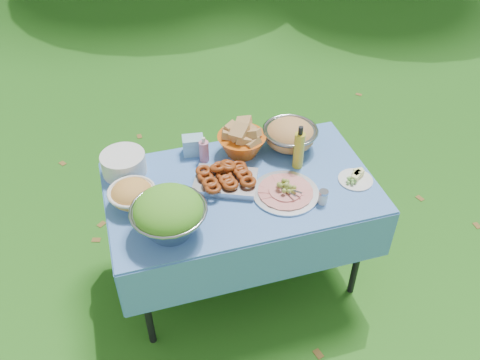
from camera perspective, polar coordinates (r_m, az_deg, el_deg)
name	(u,v)px	position (r m, az deg, el deg)	size (l,w,h in m)	color
ground	(241,274)	(3.33, 0.10, -10.46)	(80.00, 80.00, 0.00)	#0E370A
picnic_table	(241,233)	(3.05, 0.10, -5.98)	(1.46, 0.86, 0.76)	#83D2FB
salad_bowl	(169,214)	(2.47, -8.00, -3.79)	(0.37, 0.37, 0.24)	gray
pasta_bowl_white	(132,194)	(2.69, -12.03, -1.56)	(0.24, 0.24, 0.14)	silver
plate_stack	(124,164)	(2.90, -12.93, 1.82)	(0.25, 0.25, 0.12)	silver
wipes_box	(193,145)	(2.99, -5.27, 3.90)	(0.12, 0.09, 0.11)	#85BED8
sanitizer_bottle	(204,149)	(2.91, -4.07, 3.47)	(0.06, 0.06, 0.16)	#CD7894
bread_bowl	(242,140)	(2.95, 0.20, 4.52)	(0.28, 0.28, 0.19)	#D05710
pasta_bowl_steel	(290,135)	(3.02, 5.63, 5.08)	(0.32, 0.32, 0.17)	gray
fried_tray	(225,179)	(2.76, -1.65, 0.11)	(0.34, 0.24, 0.08)	#ACACB0
charcuterie_platter	(286,188)	(2.72, 5.16, -0.89)	(0.36, 0.36, 0.08)	silver
oil_bottle	(299,147)	(2.85, 6.66, 3.69)	(0.06, 0.06, 0.27)	gold
cheese_plate	(356,177)	(2.87, 12.90, 0.36)	(0.19, 0.19, 0.05)	silver
shaker	(323,197)	(2.69, 9.32, -1.90)	(0.05, 0.05, 0.08)	silver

